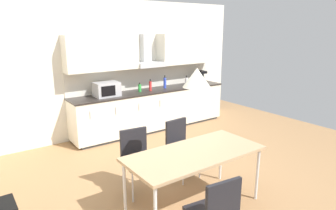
{
  "coord_description": "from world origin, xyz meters",
  "views": [
    {
      "loc": [
        -2.49,
        -3.23,
        2.19
      ],
      "look_at": [
        0.2,
        0.53,
        1.0
      ],
      "focal_mm": 32.0,
      "sensor_mm": 36.0,
      "label": 1
    }
  ],
  "objects_px": {
    "bottle_blue": "(165,83)",
    "dining_table": "(195,155)",
    "pendant_lamp": "(197,78)",
    "bottle_green": "(140,88)",
    "coffee_maker": "(201,77)",
    "bottle_white": "(186,81)",
    "microwave": "(107,89)",
    "chair_near_left": "(216,209)",
    "chair_far_right": "(180,143)",
    "chair_far_left": "(137,154)",
    "bottle_red": "(150,86)"
  },
  "relations": [
    {
      "from": "bottle_red",
      "to": "chair_far_left",
      "type": "bearing_deg",
      "value": -126.51
    },
    {
      "from": "bottle_white",
      "to": "pendant_lamp",
      "type": "xyz_separation_m",
      "value": [
        -2.16,
        -2.85,
        0.67
      ]
    },
    {
      "from": "bottle_blue",
      "to": "chair_near_left",
      "type": "height_order",
      "value": "bottle_blue"
    },
    {
      "from": "bottle_red",
      "to": "bottle_green",
      "type": "relative_size",
      "value": 1.29
    },
    {
      "from": "coffee_maker",
      "to": "bottle_blue",
      "type": "height_order",
      "value": "coffee_maker"
    },
    {
      "from": "chair_near_left",
      "to": "coffee_maker",
      "type": "bearing_deg",
      "value": 50.23
    },
    {
      "from": "coffee_maker",
      "to": "bottle_red",
      "type": "relative_size",
      "value": 1.2
    },
    {
      "from": "microwave",
      "to": "bottle_red",
      "type": "distance_m",
      "value": 0.99
    },
    {
      "from": "bottle_white",
      "to": "pendant_lamp",
      "type": "relative_size",
      "value": 0.71
    },
    {
      "from": "pendant_lamp",
      "to": "dining_table",
      "type": "bearing_deg",
      "value": -116.57
    },
    {
      "from": "bottle_white",
      "to": "chair_far_right",
      "type": "xyz_separation_m",
      "value": [
        -1.79,
        -2.08,
        -0.45
      ]
    },
    {
      "from": "microwave",
      "to": "dining_table",
      "type": "relative_size",
      "value": 0.28
    },
    {
      "from": "chair_near_left",
      "to": "bottle_blue",
      "type": "bearing_deg",
      "value": 61.78
    },
    {
      "from": "bottle_white",
      "to": "dining_table",
      "type": "distance_m",
      "value": 3.59
    },
    {
      "from": "bottle_red",
      "to": "dining_table",
      "type": "relative_size",
      "value": 0.15
    },
    {
      "from": "chair_far_left",
      "to": "dining_table",
      "type": "bearing_deg",
      "value": -64.19
    },
    {
      "from": "coffee_maker",
      "to": "bottle_red",
      "type": "bearing_deg",
      "value": -177.41
    },
    {
      "from": "bottle_green",
      "to": "dining_table",
      "type": "xyz_separation_m",
      "value": [
        -0.91,
        -2.87,
        -0.26
      ]
    },
    {
      "from": "pendant_lamp",
      "to": "bottle_green",
      "type": "bearing_deg",
      "value": 72.38
    },
    {
      "from": "bottle_red",
      "to": "chair_far_right",
      "type": "bearing_deg",
      "value": -110.62
    },
    {
      "from": "bottle_blue",
      "to": "dining_table",
      "type": "xyz_separation_m",
      "value": [
        -1.57,
        -2.89,
        -0.3
      ]
    },
    {
      "from": "bottle_green",
      "to": "dining_table",
      "type": "height_order",
      "value": "bottle_green"
    },
    {
      "from": "bottle_green",
      "to": "dining_table",
      "type": "distance_m",
      "value": 3.02
    },
    {
      "from": "coffee_maker",
      "to": "pendant_lamp",
      "type": "bearing_deg",
      "value": -132.57
    },
    {
      "from": "bottle_white",
      "to": "chair_far_right",
      "type": "relative_size",
      "value": 0.26
    },
    {
      "from": "bottle_blue",
      "to": "dining_table",
      "type": "distance_m",
      "value": 3.3
    },
    {
      "from": "coffee_maker",
      "to": "dining_table",
      "type": "bearing_deg",
      "value": -132.57
    },
    {
      "from": "bottle_white",
      "to": "dining_table",
      "type": "xyz_separation_m",
      "value": [
        -2.16,
        -2.85,
        -0.28
      ]
    },
    {
      "from": "microwave",
      "to": "coffee_maker",
      "type": "relative_size",
      "value": 1.6
    },
    {
      "from": "bottle_blue",
      "to": "bottle_white",
      "type": "distance_m",
      "value": 0.59
    },
    {
      "from": "bottle_green",
      "to": "dining_table",
      "type": "bearing_deg",
      "value": -107.62
    },
    {
      "from": "bottle_blue",
      "to": "chair_far_right",
      "type": "height_order",
      "value": "bottle_blue"
    },
    {
      "from": "dining_table",
      "to": "chair_far_left",
      "type": "bearing_deg",
      "value": 115.81
    },
    {
      "from": "chair_far_left",
      "to": "chair_near_left",
      "type": "xyz_separation_m",
      "value": [
        -0.02,
        -1.54,
        0.0
      ]
    },
    {
      "from": "microwave",
      "to": "chair_near_left",
      "type": "bearing_deg",
      "value": -98.64
    },
    {
      "from": "coffee_maker",
      "to": "pendant_lamp",
      "type": "relative_size",
      "value": 0.94
    },
    {
      "from": "bottle_green",
      "to": "chair_far_left",
      "type": "height_order",
      "value": "bottle_green"
    },
    {
      "from": "bottle_red",
      "to": "chair_far_right",
      "type": "xyz_separation_m",
      "value": [
        -0.77,
        -2.05,
        -0.46
      ]
    },
    {
      "from": "bottle_red",
      "to": "dining_table",
      "type": "xyz_separation_m",
      "value": [
        -1.15,
        -2.82,
        -0.29
      ]
    },
    {
      "from": "coffee_maker",
      "to": "chair_far_right",
      "type": "bearing_deg",
      "value": -137.08
    },
    {
      "from": "microwave",
      "to": "chair_far_right",
      "type": "xyz_separation_m",
      "value": [
        0.21,
        -2.1,
        -0.49
      ]
    },
    {
      "from": "microwave",
      "to": "pendant_lamp",
      "type": "bearing_deg",
      "value": -93.22
    },
    {
      "from": "bottle_green",
      "to": "dining_table",
      "type": "relative_size",
      "value": 0.11
    },
    {
      "from": "dining_table",
      "to": "pendant_lamp",
      "type": "bearing_deg",
      "value": 63.43
    },
    {
      "from": "bottle_white",
      "to": "microwave",
      "type": "bearing_deg",
      "value": 179.51
    },
    {
      "from": "chair_far_right",
      "to": "pendant_lamp",
      "type": "xyz_separation_m",
      "value": [
        -0.38,
        -0.77,
        1.12
      ]
    },
    {
      "from": "microwave",
      "to": "chair_far_right",
      "type": "bearing_deg",
      "value": -84.17
    },
    {
      "from": "bottle_blue",
      "to": "bottle_green",
      "type": "distance_m",
      "value": 0.66
    },
    {
      "from": "chair_far_left",
      "to": "bottle_white",
      "type": "bearing_deg",
      "value": 39.38
    },
    {
      "from": "chair_far_left",
      "to": "bottle_green",
      "type": "bearing_deg",
      "value": 58.54
    }
  ]
}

